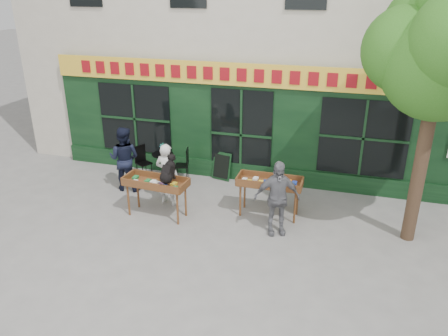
# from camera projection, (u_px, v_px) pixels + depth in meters

# --- Properties ---
(ground) EXTENTS (80.00, 80.00, 0.00)m
(ground) POSITION_uv_depth(u_px,v_px,m) (217.00, 217.00, 10.47)
(ground) COLOR slate
(ground) RESTS_ON ground
(street_tree) EXTENTS (3.05, 2.90, 5.60)m
(street_tree) POSITION_uv_depth(u_px,v_px,m) (445.00, 46.00, 8.08)
(street_tree) COLOR #382619
(street_tree) RESTS_ON ground
(book_cart_center) EXTENTS (1.54, 0.72, 0.99)m
(book_cart_center) POSITION_uv_depth(u_px,v_px,m) (156.00, 184.00, 10.25)
(book_cart_center) COLOR brown
(book_cart_center) RESTS_ON ground
(dog) EXTENTS (0.38, 0.62, 0.60)m
(dog) POSITION_uv_depth(u_px,v_px,m) (168.00, 169.00, 9.94)
(dog) COLOR black
(dog) RESTS_ON book_cart_center
(woman) EXTENTS (0.61, 0.43, 1.61)m
(woman) POSITION_uv_depth(u_px,v_px,m) (167.00, 175.00, 10.83)
(woman) COLOR silver
(woman) RESTS_ON ground
(book_cart_right) EXTENTS (1.50, 0.62, 0.99)m
(book_cart_right) POSITION_uv_depth(u_px,v_px,m) (270.00, 184.00, 10.27)
(book_cart_right) COLOR brown
(book_cart_right) RESTS_ON ground
(man_right) EXTENTS (1.09, 0.74, 1.72)m
(man_right) POSITION_uv_depth(u_px,v_px,m) (277.00, 198.00, 9.51)
(man_right) COLOR slate
(man_right) RESTS_ON ground
(bistro_table) EXTENTS (0.60, 0.60, 0.76)m
(bistro_table) POSITION_uv_depth(u_px,v_px,m) (163.00, 161.00, 12.37)
(bistro_table) COLOR black
(bistro_table) RESTS_ON ground
(bistro_chair_left) EXTENTS (0.50, 0.50, 0.95)m
(bistro_chair_left) POSITION_uv_depth(u_px,v_px,m) (142.00, 159.00, 12.48)
(bistro_chair_left) COLOR black
(bistro_chair_left) RESTS_ON ground
(bistro_chair_right) EXTENTS (0.44, 0.44, 0.95)m
(bistro_chair_right) POSITION_uv_depth(u_px,v_px,m) (185.00, 162.00, 12.27)
(bistro_chair_right) COLOR black
(bistro_chair_right) RESTS_ON ground
(potted_plant) EXTENTS (0.19, 0.15, 0.31)m
(potted_plant) POSITION_uv_depth(u_px,v_px,m) (162.00, 149.00, 12.23)
(potted_plant) COLOR gray
(potted_plant) RESTS_ON bistro_table
(man_left) EXTENTS (0.90, 0.73, 1.76)m
(man_left) POSITION_uv_depth(u_px,v_px,m) (124.00, 159.00, 11.63)
(man_left) COLOR black
(man_left) RESTS_ON ground
(chalkboard) EXTENTS (0.59, 0.31, 0.79)m
(chalkboard) POSITION_uv_depth(u_px,v_px,m) (222.00, 166.00, 12.39)
(chalkboard) COLOR black
(chalkboard) RESTS_ON ground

